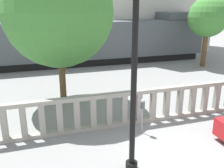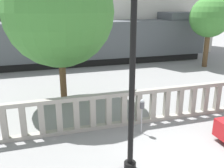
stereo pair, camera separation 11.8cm
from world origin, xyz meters
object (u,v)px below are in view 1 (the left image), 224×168
parking_meter (143,106)px  train_near (51,43)px  tree_left (58,12)px  tree_right (208,17)px  train_far (7,26)px  lamppost (135,51)px

parking_meter → train_near: bearing=100.5°
tree_left → tree_right: (10.82, 4.20, -0.56)m
train_near → tree_left: (-0.15, -7.75, 2.40)m
parking_meter → train_far: 24.67m
parking_meter → train_near: (-2.14, 11.55, 0.68)m
lamppost → train_near: bearing=94.4°
tree_left → lamppost: bearing=-78.0°
train_near → train_far: train_far is taller
train_far → tree_left: size_ratio=2.81×
lamppost → parking_meter: (1.11, 1.80, -2.29)m
lamppost → train_far: bearing=101.1°
lamppost → train_near: (-1.03, 13.35, -1.61)m
lamppost → tree_left: size_ratio=0.95×
parking_meter → train_far: bearing=104.4°
parking_meter → tree_left: 5.40m
parking_meter → tree_right: size_ratio=0.26×
train_far → tree_right: 21.65m
tree_left → tree_right: size_ratio=1.30×
lamppost → tree_right: bearing=45.5°
tree_right → parking_meter: bearing=-136.8°
train_near → parking_meter: bearing=-79.5°
train_near → tree_right: tree_right is taller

